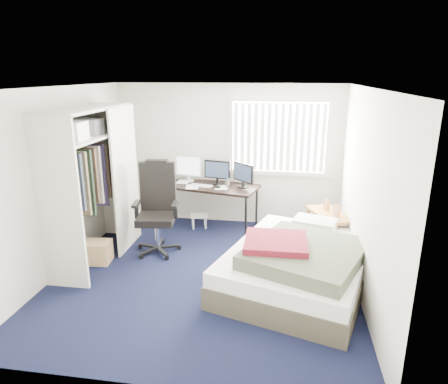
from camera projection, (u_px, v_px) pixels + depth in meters
name	position (u px, v px, depth m)	size (l,w,h in m)	color
ground	(205.00, 274.00, 5.52)	(4.20, 4.20, 0.00)	black
room_shell	(204.00, 167.00, 5.09)	(4.20, 4.20, 4.20)	silver
window_assembly	(279.00, 137.00, 6.86)	(1.72, 0.09, 1.32)	white
closet	(92.00, 170.00, 5.63)	(0.64, 1.84, 2.22)	beige
desk	(213.00, 184.00, 6.98)	(1.70, 1.06, 1.24)	black
office_chair	(157.00, 217.00, 6.14)	(0.74, 0.74, 1.40)	black
footstool	(199.00, 218.00, 7.12)	(0.35, 0.32, 0.24)	white
nightstand	(330.00, 217.00, 6.20)	(0.73, 0.95, 0.76)	brown
bed	(298.00, 263.00, 5.16)	(2.25, 2.62, 0.72)	#3E3A2D
pine_box	(96.00, 252.00, 5.82)	(0.42, 0.32, 0.32)	#AD8056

